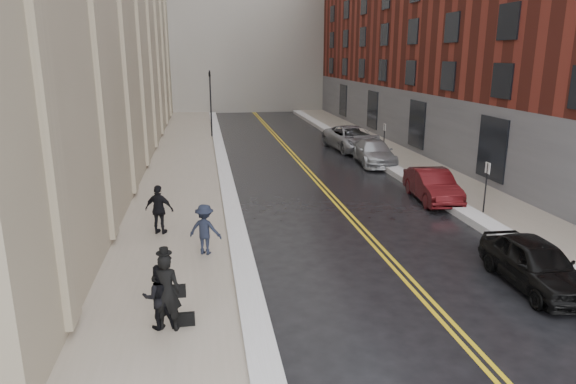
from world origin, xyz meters
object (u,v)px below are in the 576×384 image
object	(u,v)px
car_black	(536,264)
pedestrian_main	(166,292)
car_silver_far	(352,138)
car_maroon	(432,185)
pedestrian_c	(159,210)
car_silver_near	(374,152)
pedestrian_b	(205,229)
pedestrian_a	(159,296)

from	to	relation	value
car_black	pedestrian_main	bearing A→B (deg)	-172.07
pedestrian_main	car_black	bearing A→B (deg)	-158.77
car_black	car_silver_far	size ratio (longest dim) A/B	0.70
car_maroon	pedestrian_c	bearing A→B (deg)	-160.66
pedestrian_main	pedestrian_c	world-z (taller)	pedestrian_main
car_silver_near	pedestrian_c	bearing A→B (deg)	-131.17
pedestrian_b	pedestrian_c	xyz separation A→B (m)	(-1.58, 2.21, 0.07)
pedestrian_main	car_maroon	bearing A→B (deg)	-122.68
car_black	car_maroon	xyz separation A→B (m)	(0.97, 8.83, 0.01)
car_black	car_silver_far	bearing A→B (deg)	89.85
car_silver_near	pedestrian_c	xyz separation A→B (m)	(-11.71, -11.07, 0.34)
pedestrian_a	pedestrian_b	xyz separation A→B (m)	(1.09, 4.51, 0.03)
car_black	car_silver_far	xyz separation A→B (m)	(0.97, 21.63, 0.11)
pedestrian_main	pedestrian_c	bearing A→B (deg)	-68.68
pedestrian_main	pedestrian_a	size ratio (longest dim) A/B	1.20
car_maroon	car_silver_near	world-z (taller)	car_silver_near
car_maroon	pedestrian_main	world-z (taller)	pedestrian_main
car_silver_near	pedestrian_main	distance (m)	21.05
pedestrian_b	pedestrian_c	bearing A→B (deg)	-32.02
car_silver_near	pedestrian_main	bearing A→B (deg)	-116.20
car_maroon	pedestrian_a	bearing A→B (deg)	-134.02
car_maroon	pedestrian_c	world-z (taller)	pedestrian_c
car_maroon	car_silver_near	bearing A→B (deg)	95.16
pedestrian_c	pedestrian_a	bearing A→B (deg)	114.75
car_black	pedestrian_b	xyz separation A→B (m)	(-9.16, 3.66, 0.28)
car_maroon	pedestrian_main	size ratio (longest dim) A/B	2.24
car_maroon	pedestrian_b	xyz separation A→B (m)	(-10.13, -5.17, 0.27)
pedestrian_a	pedestrian_c	bearing A→B (deg)	-91.96
pedestrian_main	pedestrian_a	xyz separation A→B (m)	(-0.18, 0.12, -0.16)
car_black	pedestrian_a	distance (m)	10.29
car_maroon	pedestrian_main	xyz separation A→B (m)	(-11.04, -9.81, 0.40)
car_black	car_maroon	distance (m)	8.88
pedestrian_c	car_black	bearing A→B (deg)	171.88
pedestrian_a	car_maroon	bearing A→B (deg)	-145.35
pedestrian_main	pedestrian_b	xyz separation A→B (m)	(0.91, 4.63, -0.13)
pedestrian_a	pedestrian_c	size ratio (longest dim) A/B	0.89
pedestrian_a	pedestrian_c	world-z (taller)	pedestrian_c
car_black	pedestrian_main	xyz separation A→B (m)	(-10.07, -0.97, 0.41)
car_maroon	car_silver_far	distance (m)	12.80
car_black	pedestrian_a	world-z (taller)	pedestrian_a
pedestrian_b	car_maroon	bearing A→B (deg)	-130.54
car_maroon	pedestrian_c	distance (m)	12.08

